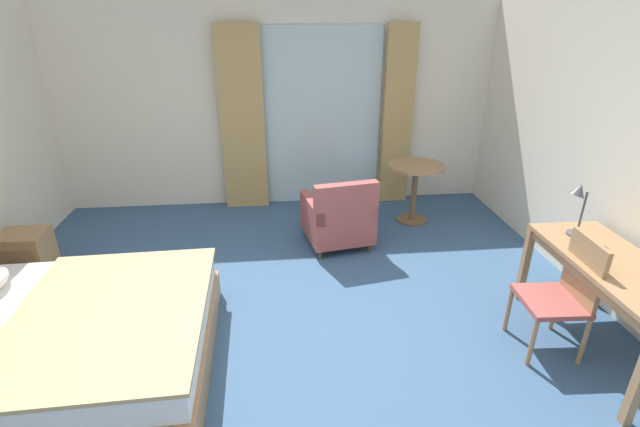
{
  "coord_description": "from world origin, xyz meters",
  "views": [
    {
      "loc": [
        -0.06,
        -2.9,
        2.43
      ],
      "look_at": [
        0.28,
        0.41,
        0.95
      ],
      "focal_mm": 25.15,
      "sensor_mm": 36.0,
      "label": 1
    }
  ],
  "objects_px": {
    "round_cafe_table": "(415,180)",
    "desk_chair": "(564,290)",
    "writing_desk": "(618,275)",
    "desk_lamp": "(579,200)",
    "bed": "(55,341)",
    "armchair_by_window": "(339,218)",
    "nightstand": "(27,256)"
  },
  "relations": [
    {
      "from": "writing_desk",
      "to": "round_cafe_table",
      "type": "relative_size",
      "value": 1.99
    },
    {
      "from": "desk_lamp",
      "to": "round_cafe_table",
      "type": "relative_size",
      "value": 0.64
    },
    {
      "from": "nightstand",
      "to": "desk_chair",
      "type": "xyz_separation_m",
      "value": [
        4.6,
        -1.46,
        0.27
      ]
    },
    {
      "from": "desk_lamp",
      "to": "round_cafe_table",
      "type": "height_order",
      "value": "desk_lamp"
    },
    {
      "from": "bed",
      "to": "desk_chair",
      "type": "bearing_deg",
      "value": -1.79
    },
    {
      "from": "bed",
      "to": "writing_desk",
      "type": "relative_size",
      "value": 1.44
    },
    {
      "from": "round_cafe_table",
      "to": "bed",
      "type": "bearing_deg",
      "value": -145.31
    },
    {
      "from": "bed",
      "to": "round_cafe_table",
      "type": "distance_m",
      "value": 4.09
    },
    {
      "from": "desk_lamp",
      "to": "bed",
      "type": "bearing_deg",
      "value": -175.58
    },
    {
      "from": "writing_desk",
      "to": "desk_lamp",
      "type": "distance_m",
      "value": 0.64
    },
    {
      "from": "writing_desk",
      "to": "desk_lamp",
      "type": "bearing_deg",
      "value": 100.23
    },
    {
      "from": "bed",
      "to": "round_cafe_table",
      "type": "bearing_deg",
      "value": 34.69
    },
    {
      "from": "writing_desk",
      "to": "desk_lamp",
      "type": "height_order",
      "value": "desk_lamp"
    },
    {
      "from": "nightstand",
      "to": "writing_desk",
      "type": "distance_m",
      "value": 5.19
    },
    {
      "from": "nightstand",
      "to": "round_cafe_table",
      "type": "bearing_deg",
      "value": 13.17
    },
    {
      "from": "armchair_by_window",
      "to": "nightstand",
      "type": "bearing_deg",
      "value": -172.45
    },
    {
      "from": "desk_lamp",
      "to": "armchair_by_window",
      "type": "height_order",
      "value": "desk_lamp"
    },
    {
      "from": "writing_desk",
      "to": "desk_lamp",
      "type": "xyz_separation_m",
      "value": [
        -0.09,
        0.48,
        0.41
      ]
    },
    {
      "from": "writing_desk",
      "to": "bed",
      "type": "bearing_deg",
      "value": 177.66
    },
    {
      "from": "nightstand",
      "to": "writing_desk",
      "type": "xyz_separation_m",
      "value": [
        4.95,
        -1.51,
        0.41
      ]
    },
    {
      "from": "desk_lamp",
      "to": "armchair_by_window",
      "type": "bearing_deg",
      "value": 139.92
    },
    {
      "from": "round_cafe_table",
      "to": "nightstand",
      "type": "bearing_deg",
      "value": -166.83
    },
    {
      "from": "bed",
      "to": "desk_lamp",
      "type": "xyz_separation_m",
      "value": [
        4.04,
        0.31,
        0.8
      ]
    },
    {
      "from": "bed",
      "to": "armchair_by_window",
      "type": "xyz_separation_m",
      "value": [
        2.32,
        1.76,
        0.07
      ]
    },
    {
      "from": "round_cafe_table",
      "to": "writing_desk",
      "type": "bearing_deg",
      "value": -72.76
    },
    {
      "from": "desk_chair",
      "to": "armchair_by_window",
      "type": "distance_m",
      "value": 2.38
    },
    {
      "from": "round_cafe_table",
      "to": "desk_chair",
      "type": "bearing_deg",
      "value": -80.23
    },
    {
      "from": "desk_chair",
      "to": "writing_desk",
      "type": "bearing_deg",
      "value": -8.2
    },
    {
      "from": "desk_chair",
      "to": "nightstand",
      "type": "bearing_deg",
      "value": 162.36
    },
    {
      "from": "writing_desk",
      "to": "armchair_by_window",
      "type": "bearing_deg",
      "value": 133.13
    },
    {
      "from": "nightstand",
      "to": "round_cafe_table",
      "type": "xyz_separation_m",
      "value": [
        4.18,
        0.98,
        0.3
      ]
    },
    {
      "from": "nightstand",
      "to": "desk_lamp",
      "type": "bearing_deg",
      "value": -11.97
    }
  ]
}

